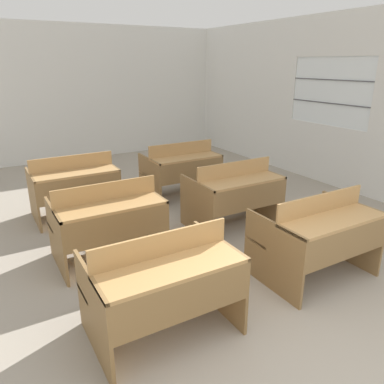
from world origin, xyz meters
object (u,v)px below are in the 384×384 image
bench_second_right (234,193)px  bench_second_left (108,220)px  bench_front_right (318,234)px  bench_third_right (182,169)px  bench_front_left (163,283)px  bench_third_left (74,185)px

bench_second_right → bench_second_left: bearing=-179.0°
bench_front_right → bench_third_right: same height
bench_front_left → bench_front_right: bearing=0.4°
bench_front_right → bench_third_right: size_ratio=1.00×
bench_second_right → bench_third_left: (-1.71, 1.38, 0.00)m
bench_front_left → bench_third_right: bearing=58.9°
bench_third_left → bench_front_right: bearing=-58.8°
bench_second_right → bench_third_right: same height
bench_front_right → bench_second_right: size_ratio=1.00×
bench_third_left → bench_third_right: size_ratio=1.00×
bench_front_right → bench_third_left: 3.26m
bench_front_right → bench_third_right: bearing=90.1°
bench_front_right → bench_second_right: 1.41m
bench_second_left → bench_third_right: size_ratio=1.00×
bench_third_left → bench_front_left: bearing=-90.1°
bench_front_left → bench_third_right: 3.27m
bench_front_right → bench_second_right: bearing=89.4°
bench_front_left → bench_front_right: size_ratio=1.00×
bench_second_right → bench_third_right: 1.39m
bench_front_left → bench_second_left: (0.02, 1.39, 0.00)m
bench_front_right → bench_second_right: same height
bench_third_left → bench_third_right: (1.69, 0.00, 0.00)m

